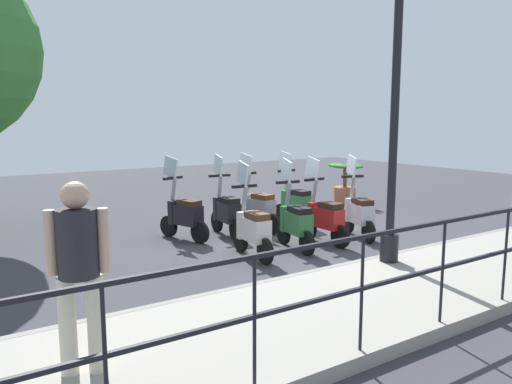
% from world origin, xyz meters
% --- Properties ---
extents(ground_plane, '(28.00, 28.00, 0.00)m').
position_xyz_m(ground_plane, '(0.00, 0.00, 0.00)').
color(ground_plane, '#38383D').
extents(promenade_walkway, '(2.20, 20.00, 0.15)m').
position_xyz_m(promenade_walkway, '(-3.15, 0.00, 0.07)').
color(promenade_walkway, gray).
rests_on(promenade_walkway, ground_plane).
extents(fence_railing, '(0.04, 16.03, 1.07)m').
position_xyz_m(fence_railing, '(-4.20, 0.00, 0.89)').
color(fence_railing, black).
rests_on(fence_railing, promenade_walkway).
extents(lamp_post_near, '(0.26, 0.90, 4.42)m').
position_xyz_m(lamp_post_near, '(-2.40, -0.11, 2.11)').
color(lamp_post_near, black).
rests_on(lamp_post_near, promenade_walkway).
extents(pedestrian_distant, '(0.42, 0.46, 1.59)m').
position_xyz_m(pedestrian_distant, '(-3.24, 4.47, 1.08)').
color(pedestrian_distant, beige).
rests_on(pedestrian_distant, promenade_walkway).
extents(potted_palm, '(1.06, 0.66, 1.05)m').
position_xyz_m(potted_palm, '(2.18, -3.58, 0.45)').
color(potted_palm, '#9E5B3D').
rests_on(potted_palm, ground_plane).
extents(scooter_near_0, '(1.20, 0.55, 1.54)m').
position_xyz_m(scooter_near_0, '(-0.68, -1.21, 0.48)').
color(scooter_near_0, black).
rests_on(scooter_near_0, ground_plane).
extents(scooter_near_1, '(1.23, 0.44, 1.54)m').
position_xyz_m(scooter_near_1, '(-0.65, -0.40, 0.48)').
color(scooter_near_1, black).
rests_on(scooter_near_1, ground_plane).
extents(scooter_near_2, '(1.23, 0.46, 1.54)m').
position_xyz_m(scooter_near_2, '(-0.68, 0.29, 0.48)').
color(scooter_near_2, black).
rests_on(scooter_near_2, ground_plane).
extents(scooter_near_3, '(1.23, 0.44, 1.54)m').
position_xyz_m(scooter_near_3, '(-0.71, 1.17, 0.48)').
color(scooter_near_3, black).
rests_on(scooter_near_3, ground_plane).
extents(scooter_far_0, '(1.23, 0.44, 1.54)m').
position_xyz_m(scooter_far_0, '(0.83, -0.89, 0.48)').
color(scooter_far_0, black).
rests_on(scooter_far_0, ground_plane).
extents(scooter_far_1, '(1.22, 0.49, 1.54)m').
position_xyz_m(scooter_far_1, '(0.82, 0.05, 0.48)').
color(scooter_far_1, black).
rests_on(scooter_far_1, ground_plane).
extents(scooter_far_2, '(1.23, 0.44, 1.54)m').
position_xyz_m(scooter_far_2, '(0.82, 0.77, 0.48)').
color(scooter_far_2, black).
rests_on(scooter_far_2, ground_plane).
extents(scooter_far_3, '(1.20, 0.55, 1.54)m').
position_xyz_m(scooter_far_3, '(0.97, 1.57, 0.48)').
color(scooter_far_3, black).
rests_on(scooter_far_3, ground_plane).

